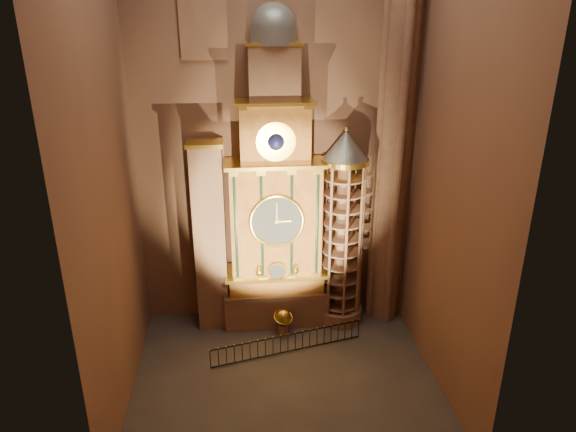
{
  "coord_description": "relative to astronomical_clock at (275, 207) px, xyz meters",
  "views": [
    {
      "loc": [
        -1.89,
        -19.7,
        15.79
      ],
      "look_at": [
        0.46,
        3.0,
        6.94
      ],
      "focal_mm": 32.0,
      "sensor_mm": 36.0,
      "label": 1
    }
  ],
  "objects": [
    {
      "name": "wall_left",
      "position": [
        -7.0,
        -4.96,
        4.32
      ],
      "size": [
        0.0,
        22.0,
        22.0
      ],
      "primitive_type": "plane",
      "rotation": [
        1.57,
        0.0,
        1.57
      ],
      "color": "#8C634B",
      "rests_on": "floor"
    },
    {
      "name": "iron_railing",
      "position": [
        0.33,
        -3.16,
        -6.12
      ],
      "size": [
        7.65,
        1.87,
        1.03
      ],
      "color": "black",
      "rests_on": "floor"
    },
    {
      "name": "astronomical_clock",
      "position": [
        0.0,
        0.0,
        0.0
      ],
      "size": [
        5.6,
        2.41,
        16.7
      ],
      "color": "#8C634C",
      "rests_on": "floor"
    },
    {
      "name": "stair_turret",
      "position": [
        3.5,
        -0.26,
        -1.41
      ],
      "size": [
        2.5,
        2.5,
        10.8
      ],
      "color": "#8C634C",
      "rests_on": "floor"
    },
    {
      "name": "floor",
      "position": [
        0.0,
        -4.96,
        -6.68
      ],
      "size": [
        14.0,
        14.0,
        0.0
      ],
      "primitive_type": "plane",
      "color": "#383330",
      "rests_on": "ground"
    },
    {
      "name": "wall_back",
      "position": [
        0.0,
        1.04,
        4.32
      ],
      "size": [
        22.0,
        0.0,
        22.0
      ],
      "primitive_type": "plane",
      "rotation": [
        1.57,
        0.0,
        0.0
      ],
      "color": "#8C634B",
      "rests_on": "floor"
    },
    {
      "name": "portrait_tower",
      "position": [
        -3.4,
        0.02,
        -1.53
      ],
      "size": [
        1.8,
        1.6,
        10.2
      ],
      "color": "#8C634C",
      "rests_on": "floor"
    },
    {
      "name": "celestial_globe",
      "position": [
        0.25,
        -1.5,
        -5.79
      ],
      "size": [
        1.28,
        1.25,
        1.48
      ],
      "color": "#8C634C",
      "rests_on": "floor"
    },
    {
      "name": "wall_right",
      "position": [
        7.0,
        -4.96,
        4.32
      ],
      "size": [
        0.0,
        22.0,
        22.0
      ],
      "primitive_type": "plane",
      "rotation": [
        1.57,
        0.0,
        -1.57
      ],
      "color": "#8C634B",
      "rests_on": "floor"
    },
    {
      "name": "stained_glass_window",
      "position": [
        -3.2,
        0.95,
        9.82
      ],
      "size": [
        2.2,
        0.14,
        5.2
      ],
      "color": "#371B7B",
      "rests_on": "wall_back"
    },
    {
      "name": "gothic_pier",
      "position": [
        6.1,
        0.04,
        4.32
      ],
      "size": [
        2.04,
        2.04,
        22.0
      ],
      "color": "#8C634C",
      "rests_on": "floor"
    }
  ]
}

